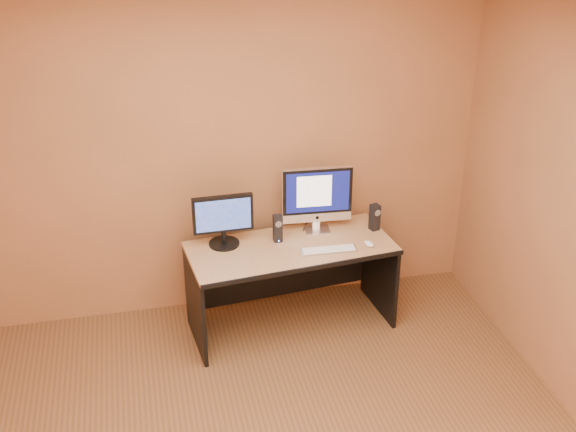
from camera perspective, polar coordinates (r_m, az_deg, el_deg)
The scene contains 11 objects.
walls at distance 3.55m, azimuth -1.36°, elevation -6.27°, with size 4.00×4.00×2.60m, color #A26441, non-canonical shape.
ceiling at distance 3.05m, azimuth -1.63°, elevation 14.72°, with size 4.00×4.00×0.00m, color white.
desk at distance 5.42m, azimuth 0.24°, elevation -5.60°, with size 1.49×0.65×0.69m, color tan, non-canonical shape.
imac at distance 5.35m, azimuth 2.38°, elevation 1.28°, with size 0.53×0.20×0.51m, color silver, non-canonical shape.
second_monitor at distance 5.19m, azimuth -5.15°, elevation -0.38°, with size 0.45×0.22×0.39m, color black, non-canonical shape.
speaker_left at distance 5.27m, azimuth -0.82°, elevation -0.98°, with size 0.06×0.07×0.20m, color black, non-canonical shape.
speaker_right at distance 5.47m, azimuth 6.86°, elevation -0.09°, with size 0.06×0.07×0.20m, color black, non-canonical shape.
keyboard at distance 5.19m, azimuth 3.24°, elevation -2.68°, with size 0.40×0.11×0.02m, color #B3B2B6.
mouse at distance 5.28m, azimuth 6.41°, elevation -2.18°, with size 0.05×0.09×0.03m, color white.
cable_a at distance 5.54m, azimuth 2.31°, elevation -0.68°, with size 0.01×0.01×0.20m, color black.
cable_b at distance 5.52m, azimuth 1.37°, elevation -0.78°, with size 0.01×0.01×0.17m, color black.
Camera 1 is at (-0.58, -2.93, 3.22)m, focal length 45.00 mm.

